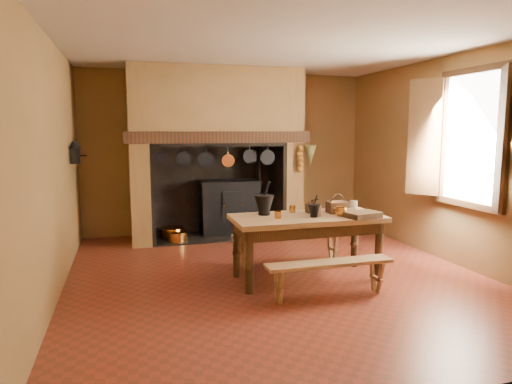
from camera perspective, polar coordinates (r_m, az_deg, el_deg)
floor at (r=5.78m, az=2.54°, el=-10.44°), size 5.50×5.50×0.00m
ceiling at (r=5.58m, az=2.73°, el=18.04°), size 5.50×5.50×0.00m
back_wall at (r=8.15m, az=-3.57°, el=4.92°), size 5.00×0.02×2.80m
wall_left at (r=5.27m, az=-24.12°, el=2.68°), size 0.02×5.50×2.80m
wall_right at (r=6.73m, az=23.29°, el=3.69°), size 0.02×5.50×2.80m
wall_front at (r=3.04m, az=19.40°, el=-0.37°), size 5.00×0.02×2.80m
chimney_breast at (r=7.65m, az=-5.09°, el=7.80°), size 2.95×0.96×2.80m
iron_range at (r=7.95m, az=-3.34°, el=-1.80°), size 1.12×0.55×1.60m
hearth_pans at (r=7.65m, az=-10.35°, el=-5.27°), size 0.51×0.62×0.20m
hanging_pans at (r=7.17m, az=-4.60°, el=4.19°), size 1.92×0.29×0.27m
onion_string at (r=7.53m, az=5.51°, el=4.13°), size 0.12×0.10×0.46m
herb_bunch at (r=7.59m, az=6.78°, el=4.52°), size 0.20×0.20×0.35m
window at (r=6.31m, az=24.67°, el=6.12°), size 0.39×1.75×1.76m
wall_coffee_mill at (r=6.79m, az=-21.69°, el=4.79°), size 0.23×0.16×0.31m
work_table at (r=5.54m, az=6.41°, el=-4.21°), size 1.81×0.80×0.78m
bench_front at (r=5.06m, az=9.16°, el=-9.65°), size 1.42×0.25×0.40m
bench_back at (r=6.15m, az=4.25°, el=-6.14°), size 1.55×0.27×0.44m
mortar_large at (r=5.51m, az=1.03°, el=-1.48°), size 0.24×0.24×0.41m
mortar_small at (r=5.42m, az=7.26°, el=-2.22°), size 0.15×0.15×0.26m
coffee_grinder at (r=5.70m, az=6.90°, el=-1.94°), size 0.15×0.11×0.18m
brass_mug_a at (r=5.31m, az=2.76°, el=-2.87°), size 0.09×0.09×0.09m
brass_mug_b at (r=5.70m, az=4.59°, el=-2.13°), size 0.10×0.10×0.09m
mixing_bowl at (r=5.80m, az=10.79°, el=-2.09°), size 0.45×0.45×0.09m
stoneware_crock at (r=5.50m, az=7.66°, el=-2.30°), size 0.11×0.11×0.13m
glass_jar at (r=5.78m, az=12.12°, el=-1.81°), size 0.10×0.10×0.15m
wicker_basket at (r=5.75m, az=10.15°, el=-1.80°), size 0.25×0.19×0.24m
wooden_tray at (r=5.51m, az=13.17°, el=-2.78°), size 0.43×0.35×0.07m
brass_cup at (r=5.53m, az=10.56°, el=-2.44°), size 0.18×0.18×0.11m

